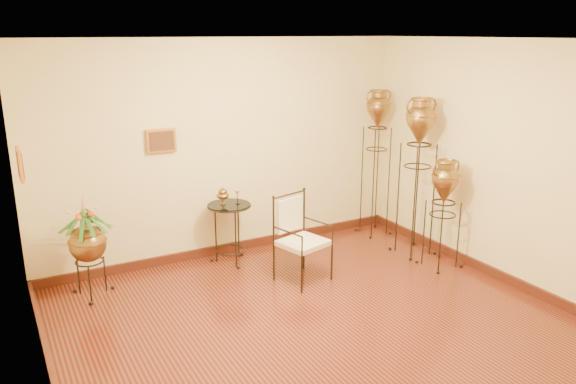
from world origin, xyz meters
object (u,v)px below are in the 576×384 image
planter_urn (87,240)px  amphora_tall (376,161)px  amphora_mid (417,176)px  side_table (230,232)px  armchair (303,239)px

planter_urn → amphora_tall: bearing=1.9°
amphora_tall → amphora_mid: 0.87m
amphora_tall → side_table: bearing=180.0°
amphora_mid → amphora_tall: bearing=90.0°
amphora_mid → side_table: bearing=159.1°
amphora_tall → amphora_mid: bearing=-90.0°
armchair → planter_urn: bearing=145.6°
amphora_mid → side_table: size_ratio=2.14×
amphora_tall → armchair: (-1.74, -0.93, -0.56)m
amphora_mid → armchair: amphora_mid is taller
planter_urn → side_table: bearing=4.5°
side_table → amphora_tall: bearing=-0.0°
planter_urn → amphora_mid: bearing=-10.3°
amphora_tall → armchair: size_ratio=2.03×
planter_urn → side_table: 1.77m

